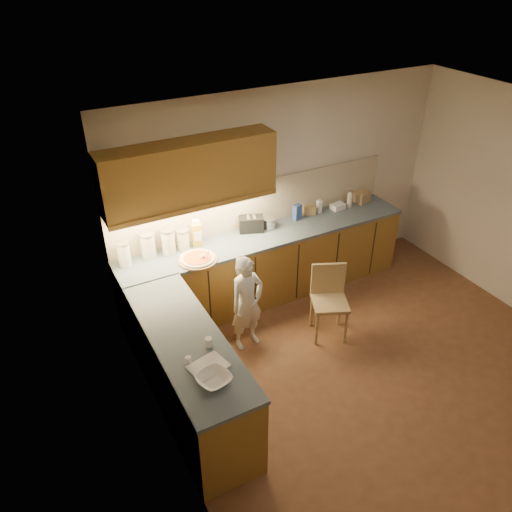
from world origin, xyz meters
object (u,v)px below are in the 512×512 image
object	(u,v)px
toaster	(251,224)
oil_jug	(197,234)
pizza_on_board	(198,259)
child	(247,303)
wooden_chair	(329,296)

from	to	relation	value
toaster	oil_jug	bearing A→B (deg)	-157.83
toaster	pizza_on_board	bearing A→B (deg)	-138.35
toaster	child	bearing A→B (deg)	-99.45
wooden_chair	toaster	size ratio (longest dim) A/B	2.61
pizza_on_board	wooden_chair	xyz separation A→B (m)	(1.26, -0.81, -0.43)
pizza_on_board	child	distance (m)	0.75
child	toaster	distance (m)	1.11
pizza_on_board	child	xyz separation A→B (m)	(0.32, -0.57, -0.36)
wooden_chair	oil_jug	xyz separation A→B (m)	(-1.14, 1.11, 0.57)
child	oil_jug	world-z (taller)	oil_jug
pizza_on_board	child	world-z (taller)	child
oil_jug	pizza_on_board	bearing A→B (deg)	-111.49
child	oil_jug	bearing A→B (deg)	92.97
pizza_on_board	toaster	bearing A→B (deg)	20.62
child	pizza_on_board	bearing A→B (deg)	109.54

